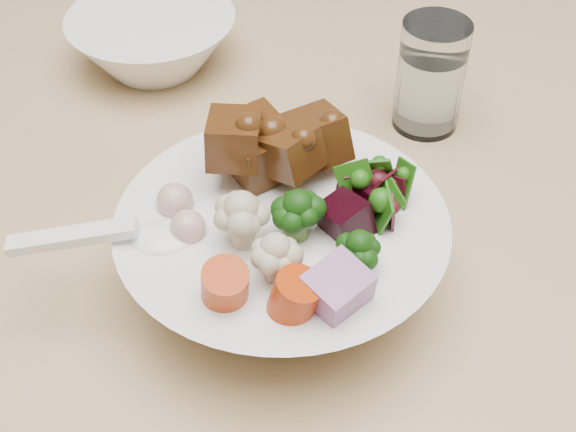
{
  "coord_description": "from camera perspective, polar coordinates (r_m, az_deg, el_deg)",
  "views": [
    {
      "loc": [
        -0.18,
        -0.39,
        1.24
      ],
      "look_at": [
        -0.17,
        0.02,
        0.85
      ],
      "focal_mm": 50.0,
      "sensor_mm": 36.0,
      "label": 1
    }
  ],
  "objects": [
    {
      "name": "chair_far",
      "position": [
        1.4,
        -1.14,
        8.57
      ],
      "size": [
        0.42,
        0.42,
        0.77
      ],
      "rotation": [
        0.0,
        0.0,
        -0.2
      ],
      "color": "tan",
      "rests_on": "ground"
    },
    {
      "name": "soup_spoon",
      "position": [
        0.56,
        -10.56,
        -1.6
      ],
      "size": [
        0.13,
        0.04,
        0.03
      ],
      "rotation": [
        0.0,
        0.0,
        0.02
      ],
      "color": "white",
      "rests_on": "food_bowl"
    },
    {
      "name": "food_bowl",
      "position": [
        0.58,
        -0.25,
        -2.24
      ],
      "size": [
        0.24,
        0.24,
        0.13
      ],
      "color": "white",
      "rests_on": "dining_table"
    },
    {
      "name": "side_bowl",
      "position": [
        0.84,
        -9.58,
        12.13
      ],
      "size": [
        0.17,
        0.17,
        0.06
      ],
      "primitive_type": null,
      "color": "white",
      "rests_on": "dining_table"
    },
    {
      "name": "water_glass",
      "position": [
        0.74,
        10.07,
        9.51
      ],
      "size": [
        0.06,
        0.06,
        0.1
      ],
      "color": "white",
      "rests_on": "dining_table"
    },
    {
      "name": "dining_table",
      "position": [
        0.76,
        12.09,
        -2.78
      ],
      "size": [
        1.69,
        0.99,
        0.78
      ],
      "rotation": [
        0.0,
        0.0,
        0.03
      ],
      "color": "tan",
      "rests_on": "ground"
    }
  ]
}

